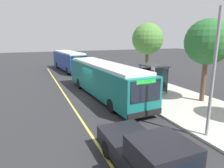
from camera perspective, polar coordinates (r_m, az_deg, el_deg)
name	(u,v)px	position (r m, az deg, el deg)	size (l,w,h in m)	color
ground_plane	(91,95)	(18.35, -5.86, -3.24)	(120.00, 120.00, 0.00)	#2B2B2D
sidewalk_curb	(148,88)	(20.77, 10.20, -1.22)	(44.00, 6.40, 0.15)	#B7B2A8
lane_stripe_center	(67,98)	(17.88, -12.64, -3.93)	(36.00, 0.14, 0.01)	#E0D64C
transit_bus_main	(104,78)	(17.64, -2.20, 1.57)	(12.62, 3.35, 2.95)	#146B66
transit_bus_second	(69,60)	(32.35, -12.08, 6.58)	(10.36, 3.52, 2.95)	navy
pickup_truck	(149,158)	(7.94, 10.37, -19.87)	(5.42, 2.08, 1.85)	black
bus_shelter	(154,72)	(19.38, 11.71, 3.26)	(2.90, 1.60, 2.48)	#333338
waiting_bench	(156,86)	(19.42, 12.43, -0.63)	(1.60, 0.48, 0.95)	brown
route_sign_post	(152,80)	(15.71, 11.36, 1.14)	(0.44, 0.08, 2.80)	#333338
pedestrian_commuter	(137,78)	(20.32, 6.98, 1.59)	(0.24, 0.40, 1.69)	#282D47
street_tree_near_shelter	(208,42)	(17.12, 25.46, 10.65)	(3.43, 3.43, 6.38)	brown
street_tree_downstreet	(148,39)	(23.74, 10.07, 12.40)	(3.54, 3.54, 6.58)	brown
utility_pole	(213,75)	(11.00, 26.75, 2.29)	(0.16, 0.16, 6.40)	gray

